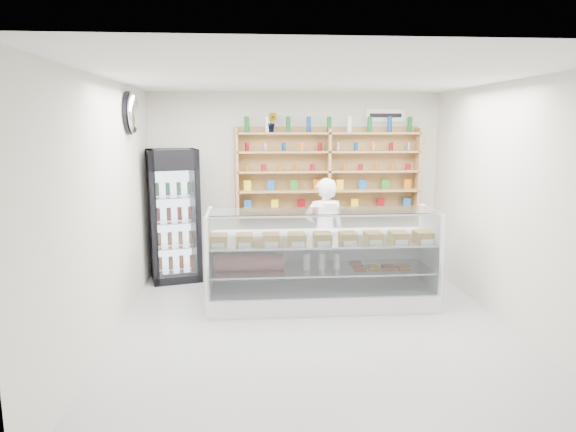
{
  "coord_description": "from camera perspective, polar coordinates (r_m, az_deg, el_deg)",
  "views": [
    {
      "loc": [
        -0.73,
        -5.5,
        2.3
      ],
      "look_at": [
        -0.24,
        0.9,
        1.16
      ],
      "focal_mm": 32.0,
      "sensor_mm": 36.0,
      "label": 1
    }
  ],
  "objects": [
    {
      "name": "room",
      "position": [
        5.62,
        3.13,
        0.82
      ],
      "size": [
        5.0,
        5.0,
        5.0
      ],
      "color": "#A2A2A7",
      "rests_on": "ground"
    },
    {
      "name": "potted_plant",
      "position": [
        7.84,
        -1.84,
        10.35
      ],
      "size": [
        0.19,
        0.17,
        0.29
      ],
      "primitive_type": "imported",
      "rotation": [
        0.0,
        0.0,
        -0.32
      ],
      "color": "#1E6626",
      "rests_on": "wall_shelving"
    },
    {
      "name": "drinks_cooler",
      "position": [
        7.82,
        -12.58,
        0.12
      ],
      "size": [
        0.85,
        0.84,
        1.96
      ],
      "rotation": [
        0.0,
        0.0,
        0.25
      ],
      "color": "black",
      "rests_on": "floor"
    },
    {
      "name": "wall_shelving",
      "position": [
        7.96,
        4.52,
        4.94
      ],
      "size": [
        2.84,
        0.28,
        1.33
      ],
      "color": "tan",
      "rests_on": "back_wall"
    },
    {
      "name": "wall_sign",
      "position": [
        8.25,
        10.76,
        10.92
      ],
      "size": [
        0.62,
        0.03,
        0.2
      ],
      "primitive_type": "cube",
      "color": "white",
      "rests_on": "back_wall"
    },
    {
      "name": "security_mirror",
      "position": [
        6.85,
        -16.85,
        10.89
      ],
      "size": [
        0.15,
        0.5,
        0.5
      ],
      "primitive_type": "ellipsoid",
      "color": "silver",
      "rests_on": "left_wall"
    },
    {
      "name": "display_counter",
      "position": [
        6.66,
        3.68,
        -7.01
      ],
      "size": [
        2.88,
        0.86,
        1.26
      ],
      "color": "white",
      "rests_on": "floor"
    },
    {
      "name": "shop_worker",
      "position": [
        7.31,
        4.05,
        -1.91
      ],
      "size": [
        0.61,
        0.43,
        1.58
      ],
      "primitive_type": "imported",
      "rotation": [
        0.0,
        0.0,
        3.24
      ],
      "color": "white",
      "rests_on": "floor"
    }
  ]
}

